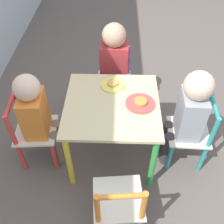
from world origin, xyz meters
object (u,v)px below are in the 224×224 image
object	(u,v)px
chair_red	(33,132)
child_right	(114,64)
kids_table	(112,112)
plate_right	(113,84)
child_front	(188,112)
plate_front	(140,103)
chair_purple	(114,80)
chair_teal	(191,134)
child_back	(37,114)
chair_orange	(119,204)

from	to	relation	value
chair_red	child_right	xyz separation A→B (m)	(0.49, -0.52, 0.20)
kids_table	plate_right	size ratio (longest dim) A/B	3.69
child_front	plate_front	size ratio (longest dim) A/B	4.14
chair_red	child_right	bearing A→B (deg)	-50.55
chair_red	plate_right	size ratio (longest dim) A/B	3.32
chair_purple	plate_front	size ratio (longest dim) A/B	2.88
chair_teal	child_right	xyz separation A→B (m)	(0.48, 0.51, 0.20)
chair_purple	child_back	world-z (taller)	child_back
chair_red	child_right	world-z (taller)	child_right
child_back	plate_front	xyz separation A→B (m)	(0.03, -0.62, 0.08)
chair_teal	child_back	world-z (taller)	child_back
kids_table	chair_purple	bearing A→B (deg)	-0.44
kids_table	chair_orange	distance (m)	0.54
chair_purple	plate_right	size ratio (longest dim) A/B	3.32
chair_purple	chair_red	size ratio (longest dim) A/B	1.00
child_front	child_back	world-z (taller)	child_front
chair_red	child_back	bearing A→B (deg)	-90.00
chair_teal	plate_right	xyz separation A→B (m)	(0.19, 0.52, 0.24)
child_right	child_front	bearing A→B (deg)	-45.96
chair_teal	chair_orange	world-z (taller)	same
kids_table	plate_front	bearing A→B (deg)	-90.00
child_right	plate_front	bearing A→B (deg)	-69.83
chair_red	child_back	world-z (taller)	child_back
chair_orange	child_right	xyz separation A→B (m)	(0.97, 0.05, 0.20)
chair_orange	plate_right	xyz separation A→B (m)	(0.68, 0.05, 0.24)
child_back	plate_right	bearing A→B (deg)	-70.32
chair_orange	plate_right	world-z (taller)	plate_right
chair_teal	chair_red	xyz separation A→B (m)	(-0.02, 1.03, 0.00)
child_front	chair_teal	bearing A→B (deg)	90.00
plate_front	plate_right	size ratio (longest dim) A/B	1.15
chair_red	chair_orange	xyz separation A→B (m)	(-0.48, -0.56, 0.00)
child_front	child_right	world-z (taller)	child_right
child_right	chair_red	bearing A→B (deg)	-135.96
chair_purple	child_front	world-z (taller)	child_front
kids_table	chair_purple	size ratio (longest dim) A/B	1.11
child_right	child_back	bearing A→B (deg)	-132.57
chair_orange	child_front	size ratio (longest dim) A/B	0.70
chair_red	child_front	bearing A→B (deg)	-93.04
child_front	chair_purple	bearing A→B (deg)	-137.50
child_front	child_right	bearing A→B (deg)	-134.08
child_right	child_back	size ratio (longest dim) A/B	1.07
kids_table	chair_red	size ratio (longest dim) A/B	1.11
child_right	plate_right	world-z (taller)	child_right
chair_red	plate_right	world-z (taller)	plate_right
chair_purple	child_right	world-z (taller)	child_right
chair_teal	child_right	bearing A→B (deg)	-130.65
kids_table	plate_right	xyz separation A→B (m)	(0.17, 0.00, 0.08)
chair_red	chair_orange	size ratio (longest dim) A/B	1.00
child_back	kids_table	bearing A→B (deg)	-90.00
chair_orange	plate_front	size ratio (longest dim) A/B	2.88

